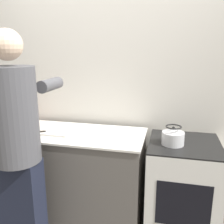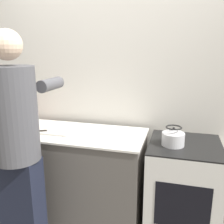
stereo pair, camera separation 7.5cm
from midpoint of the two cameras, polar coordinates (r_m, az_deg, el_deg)
The scene contains 9 objects.
wall_back at distance 2.62m, azimuth -0.37°, elevation 5.57°, with size 8.00×0.05×2.60m.
counter at distance 2.63m, azimuth -9.84°, elevation -14.09°, with size 1.42×0.63×0.92m.
oven at distance 2.48m, azimuth 14.69°, elevation -16.53°, with size 0.62×0.64×0.90m.
person at distance 2.06m, azimuth -21.79°, elevation -6.71°, with size 0.40×0.63×1.84m.
cutting_board at distance 2.48m, azimuth -14.26°, elevation -4.31°, with size 0.38×0.24×0.02m.
knife at distance 2.46m, azimuth -15.31°, elevation -4.25°, with size 0.21×0.12×0.01m.
kettle at distance 2.20m, azimuth 12.82°, elevation -5.54°, with size 0.19×0.19×0.17m.
bowl_prep at distance 2.82m, azimuth -19.83°, elevation -1.87°, with size 0.18×0.18×0.08m.
canister_jar at distance 2.63m, azimuth -20.26°, elevation -2.10°, with size 0.13×0.13×0.16m.
Camera 1 is at (0.57, -1.82, 1.70)m, focal length 40.00 mm.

